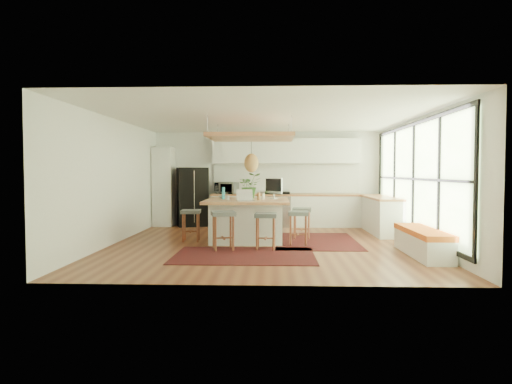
{
  "coord_description": "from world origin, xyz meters",
  "views": [
    {
      "loc": [
        0.19,
        -9.56,
        1.55
      ],
      "look_at": [
        -0.2,
        0.5,
        1.1
      ],
      "focal_mm": 31.51,
      "sensor_mm": 36.0,
      "label": 1
    }
  ],
  "objects_px": {
    "island": "(247,220)",
    "monitor": "(274,188)",
    "laptop": "(246,195)",
    "fridge": "(192,194)",
    "stool_near_right": "(266,232)",
    "island_plant": "(250,188)",
    "stool_left_side": "(191,225)",
    "microwave": "(227,187)",
    "stool_right_back": "(302,223)",
    "stool_near_left": "(223,232)",
    "stool_right_front": "(298,228)"
  },
  "relations": [
    {
      "from": "stool_near_right",
      "to": "stool_left_side",
      "type": "height_order",
      "value": "stool_near_right"
    },
    {
      "from": "microwave",
      "to": "laptop",
      "type": "bearing_deg",
      "value": -59.57
    },
    {
      "from": "island",
      "to": "stool_right_front",
      "type": "bearing_deg",
      "value": -26.51
    },
    {
      "from": "stool_near_left",
      "to": "monitor",
      "type": "xyz_separation_m",
      "value": [
        1.01,
        1.48,
        0.83
      ]
    },
    {
      "from": "fridge",
      "to": "stool_right_back",
      "type": "relative_size",
      "value": 2.34
    },
    {
      "from": "stool_right_back",
      "to": "stool_left_side",
      "type": "bearing_deg",
      "value": -169.16
    },
    {
      "from": "island",
      "to": "laptop",
      "type": "xyz_separation_m",
      "value": [
        -0.0,
        -0.5,
        0.58
      ]
    },
    {
      "from": "monitor",
      "to": "stool_right_front",
      "type": "bearing_deg",
      "value": -13.16
    },
    {
      "from": "monitor",
      "to": "stool_left_side",
      "type": "bearing_deg",
      "value": -123.92
    },
    {
      "from": "stool_right_front",
      "to": "island_plant",
      "type": "bearing_deg",
      "value": 134.87
    },
    {
      "from": "stool_near_right",
      "to": "stool_left_side",
      "type": "relative_size",
      "value": 1.04
    },
    {
      "from": "laptop",
      "to": "island_plant",
      "type": "distance_m",
      "value": 1.04
    },
    {
      "from": "island",
      "to": "stool_left_side",
      "type": "distance_m",
      "value": 1.27
    },
    {
      "from": "monitor",
      "to": "island_plant",
      "type": "height_order",
      "value": "monitor"
    },
    {
      "from": "island",
      "to": "stool_right_front",
      "type": "relative_size",
      "value": 2.59
    },
    {
      "from": "stool_left_side",
      "to": "microwave",
      "type": "relative_size",
      "value": 1.17
    },
    {
      "from": "stool_left_side",
      "to": "laptop",
      "type": "relative_size",
      "value": 1.86
    },
    {
      "from": "fridge",
      "to": "stool_right_back",
      "type": "distance_m",
      "value": 3.82
    },
    {
      "from": "laptop",
      "to": "island_plant",
      "type": "height_order",
      "value": "island_plant"
    },
    {
      "from": "stool_near_right",
      "to": "laptop",
      "type": "relative_size",
      "value": 1.93
    },
    {
      "from": "island",
      "to": "stool_near_left",
      "type": "bearing_deg",
      "value": -108.39
    },
    {
      "from": "laptop",
      "to": "monitor",
      "type": "xyz_separation_m",
      "value": [
        0.6,
        0.76,
        0.14
      ]
    },
    {
      "from": "fridge",
      "to": "laptop",
      "type": "bearing_deg",
      "value": -80.23
    },
    {
      "from": "microwave",
      "to": "stool_near_left",
      "type": "bearing_deg",
      "value": -67.8
    },
    {
      "from": "fridge",
      "to": "microwave",
      "type": "xyz_separation_m",
      "value": [
        0.99,
        -0.01,
        0.2
      ]
    },
    {
      "from": "island",
      "to": "island_plant",
      "type": "xyz_separation_m",
      "value": [
        0.03,
        0.54,
        0.7
      ]
    },
    {
      "from": "island",
      "to": "laptop",
      "type": "bearing_deg",
      "value": -90.34
    },
    {
      "from": "stool_near_right",
      "to": "stool_left_side",
      "type": "xyz_separation_m",
      "value": [
        -1.69,
        1.01,
        0.0
      ]
    },
    {
      "from": "stool_near_left",
      "to": "stool_near_right",
      "type": "bearing_deg",
      "value": 5.95
    },
    {
      "from": "stool_left_side",
      "to": "stool_right_back",
      "type": "bearing_deg",
      "value": 10.84
    },
    {
      "from": "stool_near_right",
      "to": "microwave",
      "type": "relative_size",
      "value": 1.21
    },
    {
      "from": "fridge",
      "to": "microwave",
      "type": "height_order",
      "value": "fridge"
    },
    {
      "from": "stool_near_right",
      "to": "stool_right_front",
      "type": "xyz_separation_m",
      "value": [
        0.68,
        0.58,
        0.0
      ]
    },
    {
      "from": "stool_near_left",
      "to": "island_plant",
      "type": "height_order",
      "value": "island_plant"
    },
    {
      "from": "stool_near_right",
      "to": "stool_right_back",
      "type": "xyz_separation_m",
      "value": [
        0.82,
        1.49,
        0.0
      ]
    },
    {
      "from": "fridge",
      "to": "stool_near_right",
      "type": "height_order",
      "value": "fridge"
    },
    {
      "from": "fridge",
      "to": "stool_near_right",
      "type": "relative_size",
      "value": 2.3
    },
    {
      "from": "stool_right_back",
      "to": "stool_near_left",
      "type": "bearing_deg",
      "value": -136.48
    },
    {
      "from": "stool_near_right",
      "to": "stool_right_back",
      "type": "distance_m",
      "value": 1.7
    },
    {
      "from": "laptop",
      "to": "monitor",
      "type": "height_order",
      "value": "monitor"
    },
    {
      "from": "stool_right_back",
      "to": "island_plant",
      "type": "relative_size",
      "value": 1.2
    },
    {
      "from": "stool_near_right",
      "to": "monitor",
      "type": "bearing_deg",
      "value": 83.39
    },
    {
      "from": "stool_near_left",
      "to": "island_plant",
      "type": "distance_m",
      "value": 1.99
    },
    {
      "from": "island",
      "to": "monitor",
      "type": "relative_size",
      "value": 3.5
    },
    {
      "from": "stool_left_side",
      "to": "island_plant",
      "type": "relative_size",
      "value": 1.19
    },
    {
      "from": "laptop",
      "to": "microwave",
      "type": "bearing_deg",
      "value": 87.26
    },
    {
      "from": "stool_right_back",
      "to": "fridge",
      "type": "bearing_deg",
      "value": 142.02
    },
    {
      "from": "fridge",
      "to": "island_plant",
      "type": "bearing_deg",
      "value": -69.34
    },
    {
      "from": "stool_left_side",
      "to": "stool_right_front",
      "type": "bearing_deg",
      "value": -10.17
    },
    {
      "from": "island",
      "to": "stool_near_left",
      "type": "distance_m",
      "value": 1.3
    }
  ]
}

